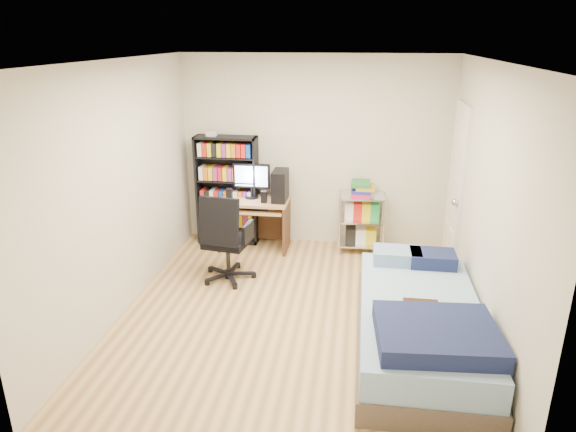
% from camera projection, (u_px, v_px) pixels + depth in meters
% --- Properties ---
extents(room, '(3.58, 4.08, 2.58)m').
position_uv_depth(room, '(295.00, 198.00, 4.87)').
color(room, tan).
rests_on(room, ground).
extents(media_shelf, '(0.82, 0.27, 1.52)m').
position_uv_depth(media_shelf, '(227.00, 189.00, 6.91)').
color(media_shelf, black).
rests_on(media_shelf, room).
extents(computer_desk, '(0.90, 0.52, 1.13)m').
position_uv_depth(computer_desk, '(261.00, 204.00, 6.75)').
color(computer_desk, tan).
rests_on(computer_desk, room).
extents(office_chair, '(0.71, 0.71, 1.05)m').
position_uv_depth(office_chair, '(226.00, 253.00, 5.91)').
color(office_chair, black).
rests_on(office_chair, room).
extents(wire_cart, '(0.60, 0.44, 0.94)m').
position_uv_depth(wire_cart, '(362.00, 206.00, 6.64)').
color(wire_cart, silver).
rests_on(wire_cart, room).
extents(bed, '(1.08, 2.16, 0.62)m').
position_uv_depth(bed, '(420.00, 325.00, 4.57)').
color(bed, brown).
rests_on(bed, room).
extents(door, '(0.12, 0.80, 2.00)m').
position_uv_depth(door, '(456.00, 190.00, 5.98)').
color(door, silver).
rests_on(door, room).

